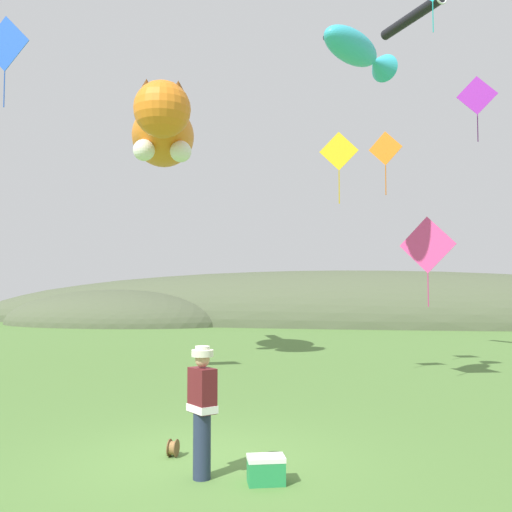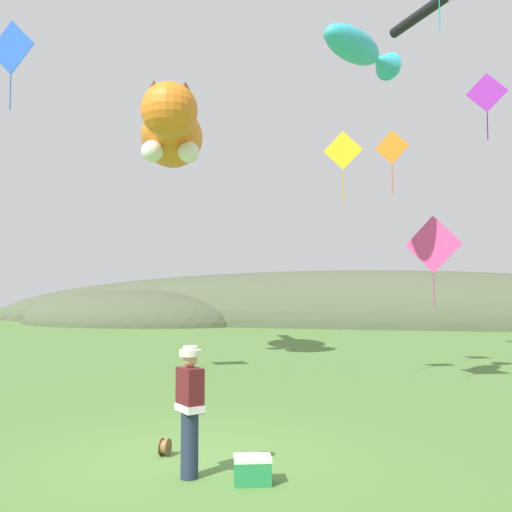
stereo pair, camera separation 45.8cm
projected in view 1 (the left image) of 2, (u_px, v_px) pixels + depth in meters
The scene contains 13 objects.
ground_plane at pixel (203, 462), 8.39m from camera, with size 120.00×120.00×0.00m, color #517A38.
distant_hill_ridge at pixel (309, 324), 40.90m from camera, with size 58.55×14.25×7.67m.
festival_attendant at pixel (202, 407), 7.71m from camera, with size 0.48×0.48×1.77m.
kite_spool at pixel (173, 448), 8.67m from camera, with size 0.13×0.26×0.26m.
picnic_cooler at pixel (266, 470), 7.48m from camera, with size 0.57×0.46×0.36m.
kite_giant_cat at pixel (163, 133), 20.78m from camera, with size 3.69×7.80×2.47m.
kite_fish_windsock at pixel (358, 51), 13.55m from camera, with size 1.95×2.76×0.84m.
kite_tube_streamer at pixel (412, 17), 19.29m from camera, with size 2.03×2.66×0.44m.
kite_diamond_blue at pixel (5, 44), 14.11m from camera, with size 1.40×0.15×2.31m.
kite_diamond_gold at pixel (339, 152), 15.36m from camera, with size 1.06×0.05×1.96m.
kite_diamond_violet at pixel (477, 96), 18.72m from camera, with size 1.28×0.19×2.19m.
kite_diamond_orange at pixel (385, 149), 17.16m from camera, with size 0.99×0.33×1.94m.
kite_diamond_pink at pixel (427, 245), 15.43m from camera, with size 1.44×0.60×2.45m.
Camera 1 is at (2.44, -8.23, 2.57)m, focal length 40.00 mm.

